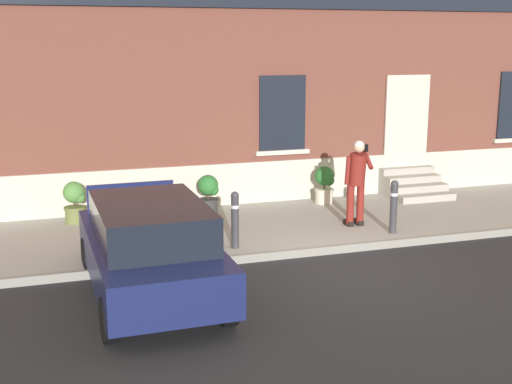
% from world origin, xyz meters
% --- Properties ---
extents(ground_plane, '(80.00, 80.00, 0.00)m').
position_xyz_m(ground_plane, '(0.00, 0.00, 0.00)').
color(ground_plane, '#232326').
extents(sidewalk, '(24.00, 3.60, 0.15)m').
position_xyz_m(sidewalk, '(0.00, 2.80, 0.07)').
color(sidewalk, '#99968E').
rests_on(sidewalk, ground).
extents(curb_edge, '(24.00, 0.12, 0.15)m').
position_xyz_m(curb_edge, '(0.00, 0.94, 0.07)').
color(curb_edge, gray).
rests_on(curb_edge, ground).
extents(building_facade, '(24.00, 1.52, 7.50)m').
position_xyz_m(building_facade, '(0.01, 5.29, 3.73)').
color(building_facade, brown).
rests_on(building_facade, ground).
extents(entrance_stoop, '(1.41, 1.28, 0.64)m').
position_xyz_m(entrance_stoop, '(3.81, 4.12, 0.39)').
color(entrance_stoop, '#9E998E').
rests_on(entrance_stoop, sidewalk).
extents(hatchback_car_navy, '(1.85, 4.09, 1.50)m').
position_xyz_m(hatchback_car_navy, '(-3.23, -0.18, 0.79)').
color(hatchback_car_navy, '#161E4C').
rests_on(hatchback_car_navy, ground).
extents(bollard_near_person, '(0.15, 0.15, 1.04)m').
position_xyz_m(bollard_near_person, '(1.74, 1.35, 0.71)').
color(bollard_near_person, '#333338').
rests_on(bollard_near_person, sidewalk).
extents(bollard_far_left, '(0.15, 0.15, 1.04)m').
position_xyz_m(bollard_far_left, '(-1.45, 1.35, 0.71)').
color(bollard_far_left, '#333338').
rests_on(bollard_far_left, sidewalk).
extents(person_on_phone, '(0.51, 0.48, 1.75)m').
position_xyz_m(person_on_phone, '(1.27, 2.03, 1.15)').
color(person_on_phone, maroon).
rests_on(person_on_phone, sidewalk).
extents(planter_olive, '(0.44, 0.44, 0.86)m').
position_xyz_m(planter_olive, '(-4.09, 4.03, 0.61)').
color(planter_olive, '#606B38').
rests_on(planter_olive, sidewalk).
extents(planter_charcoal, '(0.44, 0.44, 0.86)m').
position_xyz_m(planter_charcoal, '(-1.32, 3.86, 0.61)').
color(planter_charcoal, '#2D2D30').
rests_on(planter_charcoal, sidewalk).
extents(planter_cream, '(0.44, 0.44, 0.86)m').
position_xyz_m(planter_cream, '(1.46, 4.02, 0.61)').
color(planter_cream, beige).
rests_on(planter_cream, sidewalk).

